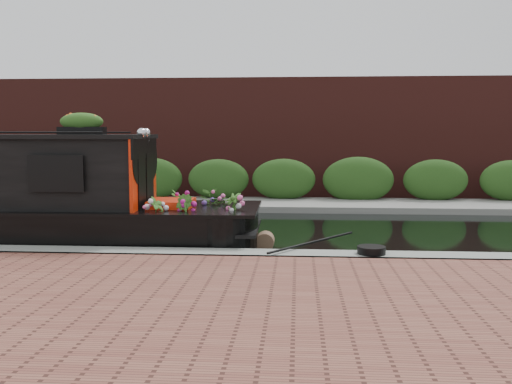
{
  "coord_description": "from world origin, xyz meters",
  "views": [
    {
      "loc": [
        2.53,
        -12.29,
        2.16
      ],
      "look_at": [
        1.67,
        -0.6,
        0.95
      ],
      "focal_mm": 40.0,
      "sensor_mm": 36.0,
      "label": 1
    }
  ],
  "objects": [
    {
      "name": "far_hedge",
      "position": [
        0.0,
        5.1,
        0.0
      ],
      "size": [
        40.0,
        1.1,
        2.8
      ],
      "primitive_type": "cube",
      "color": "#254A18",
      "rests_on": "ground"
    },
    {
      "name": "near_bank_coping",
      "position": [
        0.0,
        -3.3,
        0.0
      ],
      "size": [
        40.0,
        0.6,
        0.5
      ],
      "primitive_type": "cube",
      "color": "gray",
      "rests_on": "ground"
    },
    {
      "name": "near_bank_pavers",
      "position": [
        0.0,
        -7.0,
        0.0
      ],
      "size": [
        40.0,
        7.0,
        0.5
      ],
      "primitive_type": "cube",
      "color": "brown",
      "rests_on": "ground"
    },
    {
      "name": "rope_fender",
      "position": [
        1.94,
        -1.93,
        0.17
      ],
      "size": [
        0.34,
        0.37,
        0.34
      ],
      "primitive_type": "cylinder",
      "rotation": [
        1.57,
        0.0,
        0.0
      ],
      "color": "brown",
      "rests_on": "ground"
    },
    {
      "name": "coiled_mooring_rope",
      "position": [
        3.71,
        -3.28,
        0.31
      ],
      "size": [
        0.45,
        0.45,
        0.12
      ],
      "primitive_type": "cylinder",
      "color": "black",
      "rests_on": "near_bank_coping"
    },
    {
      "name": "ground",
      "position": [
        0.0,
        0.0,
        0.0
      ],
      "size": [
        80.0,
        80.0,
        0.0
      ],
      "primitive_type": "plane",
      "color": "black",
      "rests_on": "ground"
    },
    {
      "name": "far_bank_path",
      "position": [
        0.0,
        4.2,
        0.0
      ],
      "size": [
        40.0,
        2.4,
        0.34
      ],
      "primitive_type": "cube",
      "color": "gray",
      "rests_on": "ground"
    },
    {
      "name": "far_brick_wall",
      "position": [
        0.0,
        7.2,
        0.0
      ],
      "size": [
        40.0,
        1.0,
        8.0
      ],
      "primitive_type": "cube",
      "color": "#501F1B",
      "rests_on": "ground"
    }
  ]
}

